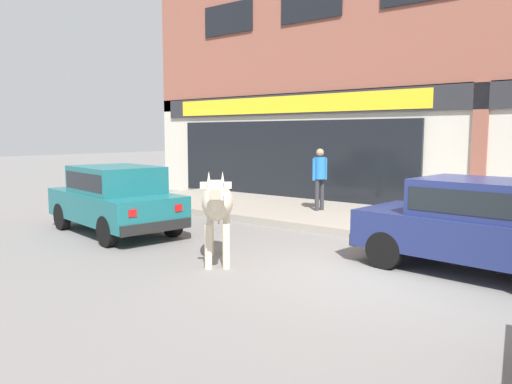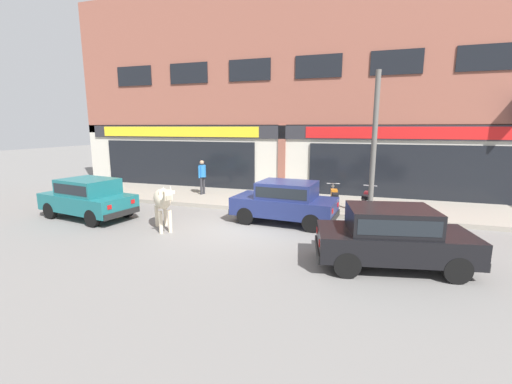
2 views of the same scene
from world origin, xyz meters
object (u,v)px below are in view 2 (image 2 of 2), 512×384
object	(u,v)px
car_2	(285,200)
motorcycle_0	(305,197)
utility_pole	(374,145)
car_1	(88,196)
pedestrian	(202,173)
motorcycle_2	(367,200)
cow	(163,200)
car_0	(392,234)
motorcycle_1	(334,198)

from	to	relation	value
car_2	motorcycle_0	world-z (taller)	car_2
car_2	utility_pole	bearing A→B (deg)	26.66
car_1	pedestrian	size ratio (longest dim) A/B	2.37
utility_pole	motorcycle_0	bearing A→B (deg)	166.23
utility_pole	car_2	bearing A→B (deg)	-153.34
motorcycle_2	utility_pole	xyz separation A→B (m)	(0.12, -0.69, 2.13)
cow	motorcycle_0	xyz separation A→B (m)	(3.91, 4.06, -0.45)
car_0	motorcycle_2	xyz separation A→B (m)	(-0.58, 5.08, -0.26)
utility_pole	pedestrian	bearing A→B (deg)	167.86
motorcycle_2	cow	bearing A→B (deg)	-146.39
cow	utility_pole	distance (m)	7.43
pedestrian	utility_pole	bearing A→B (deg)	-12.14
motorcycle_0	pedestrian	size ratio (longest dim) A/B	1.13
motorcycle_1	car_1	bearing A→B (deg)	-156.09
cow	car_2	bearing A→B (deg)	30.00
cow	car_1	bearing A→B (deg)	172.34
motorcycle_0	utility_pole	bearing A→B (deg)	-13.77
motorcycle_2	utility_pole	distance (m)	2.24
car_0	motorcycle_2	distance (m)	5.12
pedestrian	utility_pole	distance (m)	7.83
cow	car_0	xyz separation A→B (m)	(6.82, -0.93, -0.19)
cow	motorcycle_0	bearing A→B (deg)	46.10
motorcycle_0	utility_pole	xyz separation A→B (m)	(2.45, -0.60, 2.13)
motorcycle_0	motorcycle_1	distance (m)	1.12
car_1	motorcycle_2	bearing A→B (deg)	20.82
car_0	motorcycle_1	distance (m)	5.46
cow	utility_pole	xyz separation A→B (m)	(6.36, 3.46, 1.68)
car_1	motorcycle_1	bearing A→B (deg)	23.91
car_0	utility_pole	bearing A→B (deg)	95.97
car_2	car_1	bearing A→B (deg)	-167.23
car_0	motorcycle_2	size ratio (longest dim) A/B	2.11
car_1	utility_pole	world-z (taller)	utility_pole
motorcycle_1	pedestrian	bearing A→B (deg)	172.05
car_1	motorcycle_0	bearing A→B (deg)	26.07
motorcycle_1	pedestrian	xyz separation A→B (m)	(-6.17, 0.86, 0.60)
cow	pedestrian	distance (m)	5.21
motorcycle_0	motorcycle_1	bearing A→B (deg)	7.87
motorcycle_2	pedestrian	size ratio (longest dim) A/B	1.13
motorcycle_0	motorcycle_2	distance (m)	2.33
motorcycle_2	pedestrian	xyz separation A→B (m)	(-7.39, 0.93, 0.60)
car_1	utility_pole	xyz separation A→B (m)	(9.81, 3.00, 1.87)
pedestrian	car_2	bearing A→B (deg)	-32.78
car_1	car_2	bearing A→B (deg)	12.77
motorcycle_1	pedestrian	distance (m)	6.26
motorcycle_0	car_2	bearing A→B (deg)	-100.11
motorcycle_2	car_2	bearing A→B (deg)	-142.05
motorcycle_0	utility_pole	world-z (taller)	utility_pole
car_1	car_0	bearing A→B (deg)	-7.74
motorcycle_0	motorcycle_2	size ratio (longest dim) A/B	1.01
car_0	cow	bearing A→B (deg)	172.22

